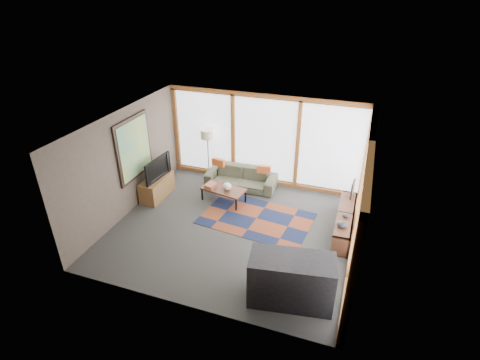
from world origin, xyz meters
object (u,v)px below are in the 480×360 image
(coffee_table, at_px, (224,195))
(bar_counter, at_px, (291,280))
(floor_lamp, at_px, (208,154))
(sofa, at_px, (241,178))
(television, at_px, (155,168))
(tv_console, at_px, (157,187))
(bookshelf, at_px, (345,222))

(coffee_table, relative_size, bar_counter, 0.75)
(floor_lamp, bearing_deg, sofa, -14.98)
(floor_lamp, distance_m, bar_counter, 5.21)
(sofa, xyz_separation_m, floor_lamp, (-1.11, 0.30, 0.45))
(coffee_table, xyz_separation_m, television, (-1.77, -0.36, 0.67))
(coffee_table, relative_size, tv_console, 1.01)
(floor_lamp, distance_m, coffee_table, 1.59)
(coffee_table, distance_m, television, 1.93)
(coffee_table, bearing_deg, television, -168.54)
(tv_console, bearing_deg, television, 57.83)
(floor_lamp, relative_size, coffee_table, 1.30)
(television, bearing_deg, sofa, -52.81)
(bookshelf, bearing_deg, coffee_table, 174.35)
(tv_console, relative_size, television, 1.07)
(coffee_table, xyz_separation_m, bookshelf, (3.12, -0.31, 0.06))
(bookshelf, bearing_deg, bar_counter, -105.91)
(sofa, bearing_deg, floor_lamp, 163.18)
(coffee_table, height_order, television, television)
(sofa, distance_m, floor_lamp, 1.24)
(floor_lamp, xyz_separation_m, bookshelf, (4.06, -1.47, -0.48))
(bookshelf, xyz_separation_m, tv_console, (-4.90, -0.05, 0.03))
(coffee_table, distance_m, bar_counter, 3.72)
(floor_lamp, xyz_separation_m, bar_counter, (3.34, -3.99, -0.26))
(bookshelf, bearing_deg, television, -179.41)
(sofa, bearing_deg, television, -149.70)
(floor_lamp, bearing_deg, bookshelf, -19.97)
(sofa, relative_size, television, 1.89)
(bar_counter, bearing_deg, floor_lamp, 120.81)
(tv_console, bearing_deg, floor_lamp, 61.11)
(sofa, height_order, floor_lamp, floor_lamp)
(sofa, relative_size, bookshelf, 0.97)
(tv_console, height_order, television, television)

